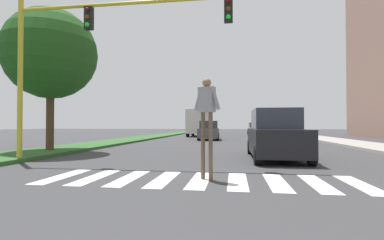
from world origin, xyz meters
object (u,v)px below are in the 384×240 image
(pedestrian_performer, at_px, (207,112))
(tree_mid, at_px, (51,54))
(traffic_light_gantry, at_px, (88,39))
(truck_box_delivery, at_px, (199,123))
(suv_crossing, at_px, (275,135))
(sedan_distant, at_px, (255,129))
(sedan_midblock, at_px, (209,131))

(pedestrian_performer, bearing_deg, tree_mid, 145.10)
(tree_mid, bearing_deg, traffic_light_gantry, -41.64)
(truck_box_delivery, bearing_deg, suv_crossing, -75.42)
(traffic_light_gantry, relative_size, sedan_distant, 2.13)
(suv_crossing, distance_m, truck_box_delivery, 23.09)
(sedan_midblock, bearing_deg, sedan_distant, 71.21)
(suv_crossing, relative_size, sedan_midblock, 1.05)
(suv_crossing, bearing_deg, sedan_midblock, 105.23)
(traffic_light_gantry, distance_m, suv_crossing, 7.89)
(tree_mid, xyz_separation_m, pedestrian_performer, (8.17, -5.70, -3.14))
(pedestrian_performer, bearing_deg, sedan_distant, 84.12)
(suv_crossing, relative_size, truck_box_delivery, 0.75)
(suv_crossing, height_order, truck_box_delivery, truck_box_delivery)
(tree_mid, height_order, sedan_midblock, tree_mid)
(tree_mid, relative_size, sedan_midblock, 1.55)
(sedan_midblock, relative_size, sedan_distant, 1.05)
(pedestrian_performer, bearing_deg, truck_box_delivery, 97.43)
(traffic_light_gantry, distance_m, sedan_distant, 32.95)
(pedestrian_performer, xyz_separation_m, suv_crossing, (2.28, 4.73, -0.73))
(pedestrian_performer, height_order, sedan_distant, pedestrian_performer)
(pedestrian_performer, relative_size, sedan_midblock, 0.56)
(suv_crossing, bearing_deg, traffic_light_gantry, -160.59)
(traffic_light_gantry, relative_size, suv_crossing, 1.94)
(tree_mid, xyz_separation_m, traffic_light_gantry, (3.75, -3.33, -0.44))
(sedan_distant, relative_size, truck_box_delivery, 0.68)
(sedan_distant, bearing_deg, truck_box_delivery, -134.83)
(pedestrian_performer, bearing_deg, sedan_midblock, 94.86)
(traffic_light_gantry, distance_m, sedan_midblock, 17.29)
(pedestrian_performer, xyz_separation_m, sedan_distant, (3.52, 34.15, -0.88))
(tree_mid, height_order, truck_box_delivery, tree_mid)
(traffic_light_gantry, bearing_deg, pedestrian_performer, -28.17)
(traffic_light_gantry, xyz_separation_m, sedan_distant, (7.94, 31.78, -3.58))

